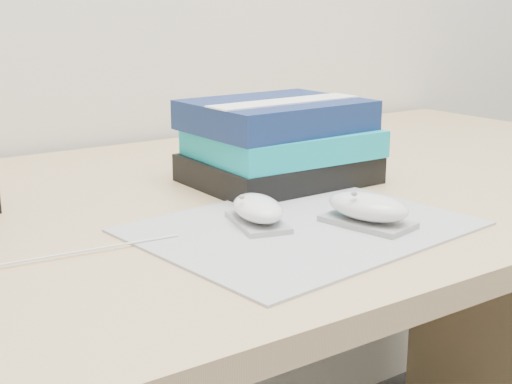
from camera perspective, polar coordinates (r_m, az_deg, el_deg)
desk at (r=1.13m, az=-2.63°, el=-10.68°), size 1.60×0.80×0.73m
mousepad at (r=0.82m, az=3.70°, el=-2.80°), size 0.39×0.32×0.00m
mouse_rear at (r=0.82m, az=0.14°, el=-1.50°), size 0.07×0.10×0.04m
mouse_front at (r=0.83m, az=8.94°, el=-1.37°), size 0.08×0.11×0.04m
usb_cable at (r=0.76m, az=-13.11°, el=-4.53°), size 0.19×0.02×0.00m
book_stack at (r=1.02m, az=1.85°, el=4.01°), size 0.25×0.20×0.12m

